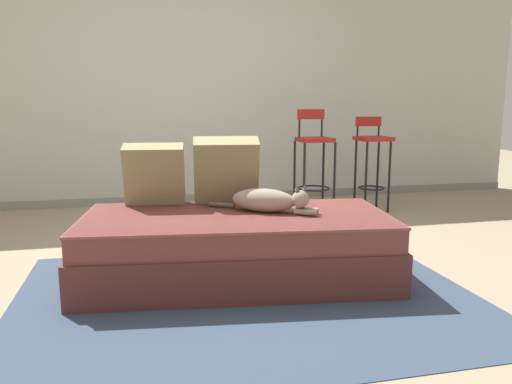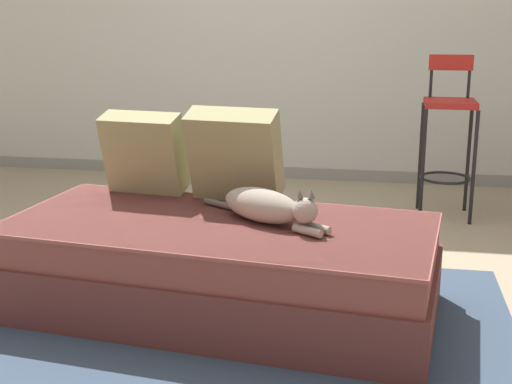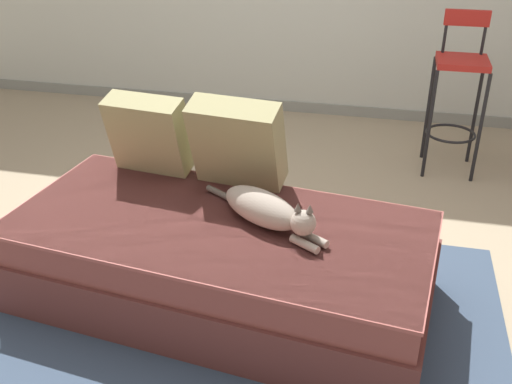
{
  "view_description": "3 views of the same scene",
  "coord_description": "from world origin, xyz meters",
  "px_view_note": "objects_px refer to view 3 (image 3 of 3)",
  "views": [
    {
      "loc": [
        -0.57,
        -3.39,
        1.11
      ],
      "look_at": [
        0.15,
        -0.3,
        0.54
      ],
      "focal_mm": 35.0,
      "sensor_mm": 36.0,
      "label": 1
    },
    {
      "loc": [
        0.69,
        -3.37,
        1.37
      ],
      "look_at": [
        0.15,
        -0.3,
        0.54
      ],
      "focal_mm": 50.0,
      "sensor_mm": 36.0,
      "label": 2
    },
    {
      "loc": [
        0.67,
        -2.61,
        1.81
      ],
      "look_at": [
        0.15,
        -0.3,
        0.54
      ],
      "focal_mm": 42.0,
      "sensor_mm": 36.0,
      "label": 3
    }
  ],
  "objects_px": {
    "couch": "(220,260)",
    "bar_stool_near_window": "(458,85)",
    "cat": "(266,210)",
    "throw_pillow_middle": "(237,143)",
    "throw_pillow_corner": "(149,134)"
  },
  "relations": [
    {
      "from": "couch",
      "to": "bar_stool_near_window",
      "type": "xyz_separation_m",
      "value": [
        1.13,
        1.73,
        0.38
      ]
    },
    {
      "from": "cat",
      "to": "throw_pillow_middle",
      "type": "bearing_deg",
      "value": 123.3
    },
    {
      "from": "throw_pillow_middle",
      "to": "bar_stool_near_window",
      "type": "height_order",
      "value": "bar_stool_near_window"
    },
    {
      "from": "throw_pillow_corner",
      "to": "cat",
      "type": "bearing_deg",
      "value": -29.28
    },
    {
      "from": "throw_pillow_corner",
      "to": "throw_pillow_middle",
      "type": "relative_size",
      "value": 0.91
    },
    {
      "from": "throw_pillow_corner",
      "to": "bar_stool_near_window",
      "type": "height_order",
      "value": "bar_stool_near_window"
    },
    {
      "from": "couch",
      "to": "throw_pillow_corner",
      "type": "distance_m",
      "value": 0.76
    },
    {
      "from": "couch",
      "to": "bar_stool_near_window",
      "type": "distance_m",
      "value": 2.1
    },
    {
      "from": "couch",
      "to": "cat",
      "type": "height_order",
      "value": "cat"
    },
    {
      "from": "bar_stool_near_window",
      "to": "cat",
      "type": "bearing_deg",
      "value": -118.25
    },
    {
      "from": "throw_pillow_corner",
      "to": "bar_stool_near_window",
      "type": "distance_m",
      "value": 2.08
    },
    {
      "from": "throw_pillow_middle",
      "to": "throw_pillow_corner",
      "type": "bearing_deg",
      "value": 172.98
    },
    {
      "from": "bar_stool_near_window",
      "to": "throw_pillow_corner",
      "type": "bearing_deg",
      "value": -140.79
    },
    {
      "from": "throw_pillow_middle",
      "to": "cat",
      "type": "xyz_separation_m",
      "value": [
        0.22,
        -0.33,
        -0.16
      ]
    },
    {
      "from": "couch",
      "to": "bar_stool_near_window",
      "type": "bearing_deg",
      "value": 56.94
    }
  ]
}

